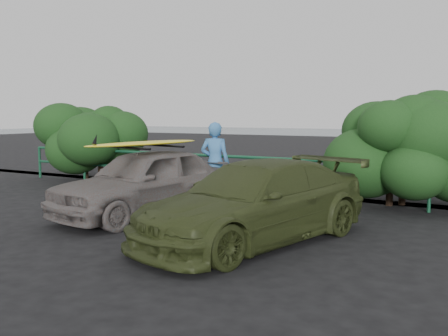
# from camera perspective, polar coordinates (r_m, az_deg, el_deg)

# --- Properties ---
(ground) EXTENTS (80.00, 80.00, 0.00)m
(ground) POSITION_cam_1_polar(r_m,az_deg,el_deg) (9.16, -15.54, -7.24)
(ground) COLOR black
(ocean) EXTENTS (200.00, 200.00, 0.00)m
(ocean) POSITION_cam_1_polar(r_m,az_deg,el_deg) (66.62, 23.94, 3.83)
(ocean) COLOR slate
(ocean) RESTS_ON ground
(guardrail) EXTENTS (14.00, 0.08, 1.04)m
(guardrail) POSITION_cam_1_polar(r_m,az_deg,el_deg) (13.03, 0.07, -0.75)
(guardrail) COLOR #154B2F
(guardrail) RESTS_ON ground
(shrub_left) EXTENTS (3.20, 2.40, 2.27)m
(shrub_left) POSITION_cam_1_polar(r_m,az_deg,el_deg) (16.16, -14.24, 2.59)
(shrub_left) COLOR #1B4017
(shrub_left) RESTS_ON ground
(shrub_right) EXTENTS (3.20, 2.40, 2.48)m
(shrub_right) POSITION_cam_1_polar(r_m,az_deg,el_deg) (11.89, 22.88, 1.58)
(shrub_right) COLOR #1B4017
(shrub_right) RESTS_ON ground
(sedan) EXTENTS (2.41, 4.37, 1.41)m
(sedan) POSITION_cam_1_polar(r_m,az_deg,el_deg) (10.39, -8.97, -1.56)
(sedan) COLOR #69605D
(sedan) RESTS_ON ground
(olive_vehicle) EXTENTS (3.06, 4.89, 1.32)m
(olive_vehicle) POSITION_cam_1_polar(r_m,az_deg,el_deg) (8.19, 3.52, -3.88)
(olive_vehicle) COLOR #323C1A
(olive_vehicle) RESTS_ON ground
(man) EXTENTS (0.79, 0.61, 1.91)m
(man) POSITION_cam_1_polar(r_m,az_deg,el_deg) (11.73, -1.04, 0.62)
(man) COLOR #3C78B6
(man) RESTS_ON ground
(roof_rack) EXTENTS (1.51, 1.18, 0.05)m
(roof_rack) POSITION_cam_1_polar(r_m,az_deg,el_deg) (10.32, -9.04, 2.44)
(roof_rack) COLOR black
(roof_rack) RESTS_ON sedan
(surfboard) EXTENTS (1.14, 2.97, 0.09)m
(surfboard) POSITION_cam_1_polar(r_m,az_deg,el_deg) (10.31, -9.05, 2.81)
(surfboard) COLOR yellow
(surfboard) RESTS_ON roof_rack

